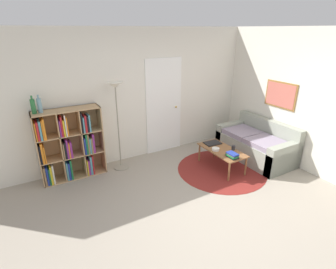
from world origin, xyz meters
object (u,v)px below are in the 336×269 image
bookshelf (69,146)px  bottle_left (33,106)px  floor_lamp (116,100)px  cup (233,148)px  coffee_table (222,152)px  bowl (216,149)px  couch (257,145)px  bottle_middle (40,105)px  laptop (213,143)px

bookshelf → bottle_left: (-0.44, -0.00, 0.79)m
floor_lamp → cup: 2.38m
coffee_table → bowl: (-0.13, 0.04, 0.07)m
couch → cup: bearing=-172.2°
bowl → bottle_middle: (-2.81, 1.08, 0.99)m
bowl → bottle_left: bearing=159.8°
bookshelf → coffee_table: 2.84m
floor_lamp → bottle_left: size_ratio=5.75×
coffee_table → bottle_middle: (-2.94, 1.12, 1.06)m
coffee_table → bottle_left: bottle_left is taller
couch → bowl: 1.10m
bookshelf → bowl: bearing=-23.5°
laptop → coffee_table: bearing=-93.6°
bottle_middle → bookshelf: bearing=-0.6°
floor_lamp → bowl: size_ratio=11.87×
coffee_table → bottle_middle: size_ratio=3.32×
bowl → bottle_left: bottle_left is taller
bowl → floor_lamp: bearing=148.8°
floor_lamp → bottle_middle: (-1.24, 0.12, 0.03)m
laptop → cup: bearing=-70.4°
bookshelf → bowl: bookshelf is taller
bottle_left → laptop: bearing=-14.5°
coffee_table → bottle_left: (-3.04, 1.11, 1.06)m
floor_lamp → bottle_left: (-1.33, 0.12, 0.03)m
laptop → cup: (0.15, -0.43, 0.04)m
couch → laptop: couch is taller
bookshelf → bottle_middle: bearing=179.4°
laptop → couch: bearing=-19.1°
couch → bottle_middle: bearing=163.9°
cup → bowl: bearing=152.9°
bookshelf → floor_lamp: (0.89, -0.12, 0.75)m
bookshelf → laptop: 2.75m
cup → bottle_left: bottle_left is taller
coffee_table → laptop: (0.02, 0.32, 0.05)m
laptop → bottle_middle: (-2.96, 0.80, 1.01)m
couch → cup: 0.81m
floor_lamp → bowl: floor_lamp is taller
laptop → bottle_middle: bearing=164.9°
bookshelf → bottle_middle: (-0.34, 0.00, 0.79)m
bookshelf → bottle_middle: bottle_middle is taller
laptop → bottle_left: bearing=165.5°
coffee_table → bottle_middle: 3.32m
bottle_left → coffee_table: bearing=-20.1°
bookshelf → floor_lamp: size_ratio=0.76×
coffee_table → bookshelf: bearing=156.8°
floor_lamp → bottle_left: floor_lamp is taller
cup → bookshelf: bearing=156.1°
bookshelf → coffee_table: (2.60, -1.11, -0.27)m
floor_lamp → couch: bearing=-20.6°
bottle_left → bottle_middle: bearing=4.6°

